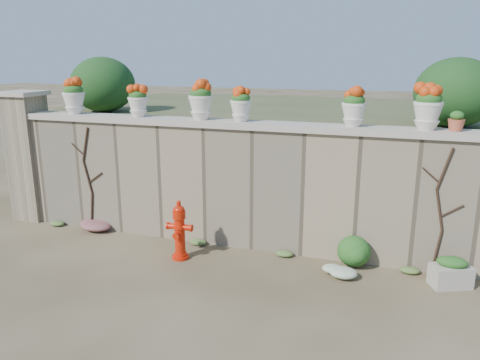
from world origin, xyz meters
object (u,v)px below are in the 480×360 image
(fire_hydrant, at_px, (180,230))
(urn_pot_0, at_px, (74,97))
(planter_box, at_px, (451,273))
(terracotta_pot, at_px, (456,122))

(fire_hydrant, bearing_deg, urn_pot_0, 157.00)
(fire_hydrant, distance_m, urn_pot_0, 3.24)
(planter_box, relative_size, urn_pot_0, 0.98)
(planter_box, height_order, terracotta_pot, terracotta_pot)
(planter_box, distance_m, urn_pot_0, 6.81)
(fire_hydrant, xyz_separation_m, terracotta_pot, (3.87, 0.89, 1.74))
(urn_pot_0, bearing_deg, fire_hydrant, -19.98)
(terracotta_pot, bearing_deg, urn_pot_0, -180.00)
(fire_hydrant, relative_size, terracotta_pot, 3.51)
(urn_pot_0, distance_m, terracotta_pot, 6.33)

